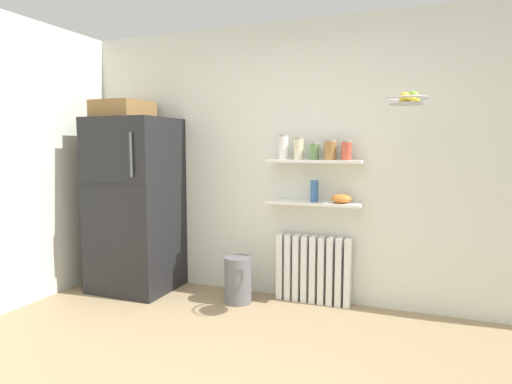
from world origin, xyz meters
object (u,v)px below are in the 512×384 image
Objects in this scene: refrigerator at (135,201)px; vase at (314,191)px; shelf_bowl at (341,199)px; storage_jar_1 at (299,149)px; storage_jar_3 at (330,150)px; radiator at (313,269)px; hanging_fruit_basket at (408,99)px; storage_jar_0 at (284,147)px; storage_jar_2 at (314,151)px; storage_jar_4 at (347,150)px; trash_bin at (238,280)px.

refrigerator is 1.81m from vase.
refrigerator is 2.05m from shelf_bowl.
storage_jar_1 is 0.29m from storage_jar_3.
radiator is 2.23× the size of hanging_fruit_basket.
storage_jar_3 is (0.43, -0.00, -0.02)m from storage_jar_0.
refrigerator is 10.47× the size of storage_jar_3.
radiator is at bearing 152.54° from hanging_fruit_basket.
refrigerator is 2.74m from hanging_fruit_basket.
storage_jar_0 is 1.41× the size of storage_jar_2.
storage_jar_0 reaches higher than radiator.
storage_jar_4 is 0.75m from hanging_fruit_basket.
refrigerator is at bearing -179.87° from trash_bin.
refrigerator reaches higher than vase.
vase is (0.01, -0.03, 0.73)m from radiator.
storage_jar_1 reaches higher than storage_jar_4.
vase is (0.30, 0.00, -0.40)m from storage_jar_0.
hanging_fruit_basket is at bearing -22.23° from storage_jar_1.
storage_jar_2 is 0.49m from shelf_bowl.
hanging_fruit_basket is (0.95, -0.39, 0.37)m from storage_jar_1.
storage_jar_2 is 0.36m from vase.
radiator is 3.55× the size of vase.
storage_jar_0 is at bearing -174.07° from radiator.
storage_jar_2 is (1.78, 0.24, 0.51)m from refrigerator.
storage_jar_1 is at bearing 180.00° from vase.
storage_jar_2 is at bearing -0.00° from storage_jar_1.
hanging_fruit_basket is at bearing -3.25° from refrigerator.
radiator is 3.89× the size of shelf_bowl.
storage_jar_4 is 0.89× the size of vase.
storage_jar_1 is 0.41m from vase.
vase is 0.63× the size of hanging_fruit_basket.
storage_jar_2 is 0.91× the size of shelf_bowl.
storage_jar_1 is 1.25× the size of storage_jar_2.
storage_jar_0 is 1.13× the size of storage_jar_1.
radiator is 3.83× the size of storage_jar_3.
radiator is at bearing 173.21° from shelf_bowl.
vase is at bearing 180.00° from shelf_bowl.
shelf_bowl is 0.42× the size of trash_bin.
refrigerator is 8.30× the size of storage_jar_0.
trash_bin is at bearing -165.25° from shelf_bowl.
refrigerator reaches higher than storage_jar_2.
storage_jar_3 is at bearing 0.00° from storage_jar_2.
shelf_bowl is (-0.04, 0.00, -0.43)m from storage_jar_4.
refrigerator reaches higher than trash_bin.
trash_bin is at bearing 174.11° from hanging_fruit_basket.
refrigerator is at bearing -172.91° from storage_jar_3.
storage_jar_4 is 0.56× the size of hanging_fruit_basket.
hanging_fruit_basket is (2.58, -0.15, 0.90)m from refrigerator.
storage_jar_4 is at bearing 6.60° from refrigerator.
radiator is at bearing 5.93° from storage_jar_0.
storage_jar_3 is at bearing -180.00° from shelf_bowl.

